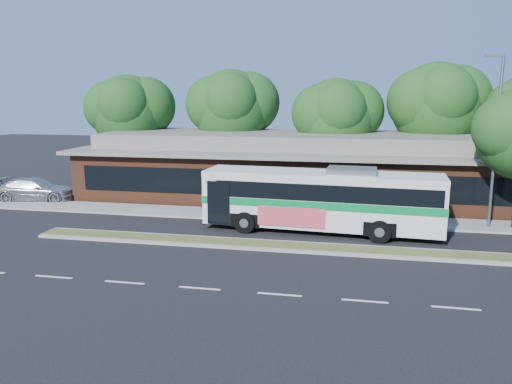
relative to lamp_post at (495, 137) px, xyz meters
The scene contains 12 objects.
ground 12.31m from the lamp_post, 147.90° to the right, with size 120.00×120.00×0.00m, color black.
median_strip 12.00m from the lamp_post, 150.55° to the right, with size 26.00×1.10×0.15m, color #4A4E21.
sidewalk 10.73m from the lamp_post, behind, with size 44.00×2.60×0.12m, color gray.
parking_lot 28.28m from the lamp_post, behind, with size 14.00×12.00×0.01m, color black.
plaza_building 12.17m from the lamp_post, 143.84° to the left, with size 33.20×11.20×4.45m.
lamp_post is the anchor object (origin of this frame).
tree_bg_a 25.84m from the lamp_post, 159.27° to the left, with size 6.47×5.80×8.63m.
tree_bg_b 19.10m from the lamp_post, 147.83° to the left, with size 6.69×6.00×9.00m.
tree_bg_c 12.27m from the lamp_post, 131.77° to the left, with size 6.24×5.60×8.26m.
tree_bg_d 10.32m from the lamp_post, 96.28° to the left, with size 6.91×6.20×9.37m.
transit_bus 9.45m from the lamp_post, 165.55° to the right, with size 12.40×3.47×3.44m.
sedan 28.56m from the lamp_post, behind, with size 2.18×5.36×1.55m, color #A7AAAE.
Camera 1 is at (2.47, -21.72, 7.05)m, focal length 35.00 mm.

